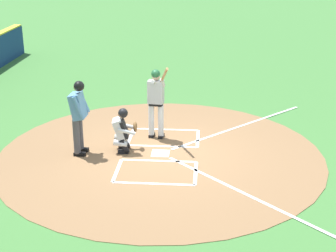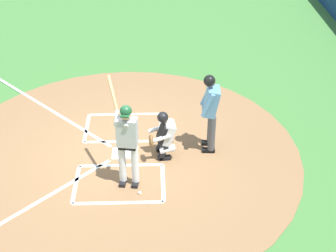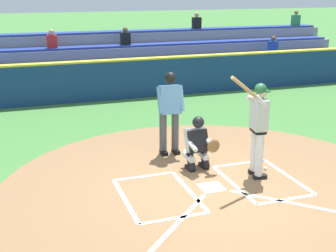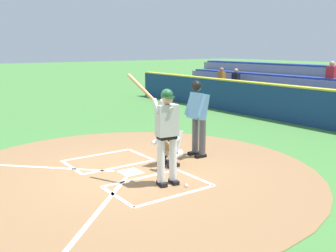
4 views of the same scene
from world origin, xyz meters
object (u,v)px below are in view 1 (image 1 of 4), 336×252
object	(u,v)px
plate_umpire	(78,113)
baseball	(150,132)
catcher	(123,129)
batter	(156,99)

from	to	relation	value
plate_umpire	baseball	xyz separation A→B (m)	(-1.53, 1.54, -1.04)
catcher	baseball	xyz separation A→B (m)	(-1.28, 0.52, -0.55)
batter	catcher	distance (m)	1.29
catcher	plate_umpire	bearing A→B (deg)	-76.26
catcher	baseball	distance (m)	1.49
batter	catcher	size ratio (longest dim) A/B	1.88
plate_umpire	batter	bearing A→B (deg)	123.72
catcher	baseball	bearing A→B (deg)	157.99
catcher	plate_umpire	distance (m)	1.16
catcher	plate_umpire	size ratio (longest dim) A/B	0.61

